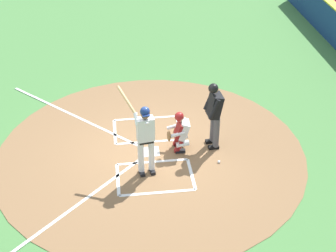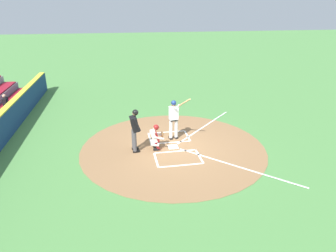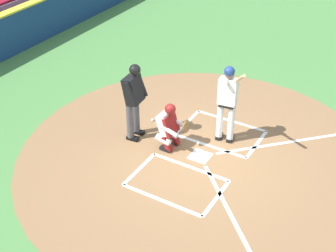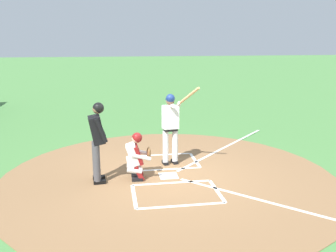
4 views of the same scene
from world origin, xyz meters
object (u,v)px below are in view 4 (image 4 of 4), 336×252
batter (171,124)px  catcher (137,155)px  baseball (99,169)px  plate_umpire (97,137)px

batter → catcher: size_ratio=1.88×
batter → baseball: batter is taller
batter → plate_umpire: 2.06m
plate_umpire → baseball: 1.29m
catcher → plate_umpire: plate_umpire is taller
batter → catcher: batter is taller
catcher → plate_umpire: (0.06, -0.89, 0.49)m
batter → catcher: 1.38m
catcher → plate_umpire: bearing=-86.2°
batter → catcher: (0.86, -0.95, -0.51)m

